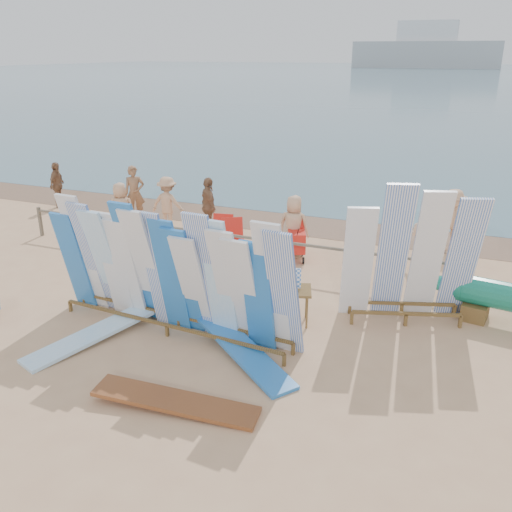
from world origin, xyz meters
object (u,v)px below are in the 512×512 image
at_px(flat_board_c, 176,407).
at_px(flat_board_b, 91,341).
at_px(beachgoer_1, 135,193).
at_px(beachgoer_4, 209,206).
at_px(beachgoer_0, 121,210).
at_px(beach_chair_left, 222,238).
at_px(stroller, 296,245).
at_px(vendor_table, 288,305).
at_px(beachgoer_3, 168,204).
at_px(main_surfboard_rack, 170,276).
at_px(beachgoer_6, 294,226).
at_px(side_surfboard_rack, 411,260).
at_px(beachgoer_9, 452,220).
at_px(beachgoer_8, 423,237).
at_px(beach_chair_right, 234,243).
at_px(beachgoer_extra_1, 57,185).
at_px(flat_board_d, 244,358).

relative_size(flat_board_c, flat_board_b, 1.00).
xyz_separation_m(beachgoer_1, beachgoer_4, (2.95, -0.45, -0.02)).
height_order(beachgoer_0, beachgoer_4, beachgoer_4).
xyz_separation_m(beach_chair_left, stroller, (2.30, -0.15, 0.15)).
relative_size(vendor_table, beachgoer_0, 0.73).
height_order(beach_chair_left, beachgoer_3, beachgoer_3).
xyz_separation_m(stroller, beachgoer_4, (-3.16, 1.11, 0.46)).
xyz_separation_m(main_surfboard_rack, beachgoer_6, (0.89, 5.00, -0.36)).
xyz_separation_m(vendor_table, flat_board_b, (-3.33, -2.17, -0.40)).
bearing_deg(side_surfboard_rack, beachgoer_9, 65.48).
bearing_deg(beachgoer_6, side_surfboard_rack, 137.68).
relative_size(side_surfboard_rack, beachgoer_0, 1.82).
distance_m(beachgoer_1, beachgoer_9, 9.93).
distance_m(flat_board_c, beachgoer_8, 8.26).
xyz_separation_m(beach_chair_right, stroller, (1.80, 0.11, 0.15)).
distance_m(stroller, beachgoer_1, 6.32).
bearing_deg(beachgoer_6, beachgoer_extra_1, -12.65).
distance_m(flat_board_b, beachgoer_4, 6.90).
height_order(flat_board_d, beachgoer_9, beachgoer_9).
height_order(beachgoer_1, beachgoer_4, beachgoer_1).
bearing_deg(beachgoer_extra_1, beach_chair_left, -119.26).
distance_m(vendor_table, beachgoer_3, 7.13).
relative_size(main_surfboard_rack, stroller, 5.11).
bearing_deg(beachgoer_6, beachgoer_4, -19.08).
distance_m(side_surfboard_rack, flat_board_c, 5.48).
xyz_separation_m(flat_board_b, beachgoer_8, (5.56, 6.43, 0.82)).
bearing_deg(flat_board_d, beach_chair_right, 61.88).
xyz_separation_m(stroller, beachgoer_8, (3.19, 0.74, 0.39)).
bearing_deg(beach_chair_right, flat_board_b, -129.19).
distance_m(beachgoer_1, beachgoer_3, 1.66).
bearing_deg(beachgoer_4, beachgoer_8, -138.22).
xyz_separation_m(beach_chair_left, beachgoer_3, (-2.24, 0.86, 0.58)).
bearing_deg(beachgoer_8, beachgoer_extra_1, 20.49).
bearing_deg(beachgoer_1, beachgoer_8, -39.61).
distance_m(main_surfboard_rack, beachgoer_3, 6.75).
height_order(flat_board_b, beach_chair_right, beach_chair_right).
bearing_deg(beachgoer_9, flat_board_c, -126.99).
bearing_deg(side_surfboard_rack, vendor_table, -174.01).
bearing_deg(beach_chair_right, flat_board_d, -97.45).
bearing_deg(flat_board_d, beachgoer_9, 13.39).
bearing_deg(beachgoer_0, main_surfboard_rack, 102.23).
height_order(side_surfboard_rack, stroller, side_surfboard_rack).
height_order(vendor_table, beachgoer_6, beachgoer_6).
relative_size(beachgoer_1, beachgoer_extra_1, 1.12).
bearing_deg(beach_chair_left, beachgoer_1, 149.39).
height_order(main_surfboard_rack, beachgoer_3, main_surfboard_rack).
height_order(main_surfboard_rack, flat_board_c, main_surfboard_rack).
bearing_deg(beachgoer_1, beach_chair_right, -55.72).
bearing_deg(beachgoer_3, flat_board_d, 125.48).
xyz_separation_m(main_surfboard_rack, vendor_table, (2.02, 1.24, -0.81)).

